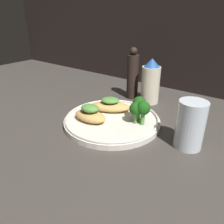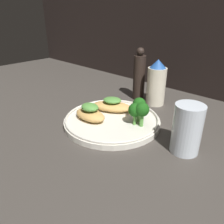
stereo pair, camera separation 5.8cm
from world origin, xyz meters
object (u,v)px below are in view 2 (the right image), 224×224
pepper_grinder (139,76)px  drinking_glass (187,129)px  plate (112,120)px  sauce_bottle (156,83)px  broccoli_bunch (139,109)px

pepper_grinder → drinking_glass: 31.71cm
plate → pepper_grinder: 21.56cm
sauce_bottle → drinking_glass: (19.27, -17.88, -1.49)cm
broccoli_bunch → sauce_bottle: (-6.08, 16.97, 1.22)cm
broccoli_bunch → pepper_grinder: size_ratio=0.38×
plate → drinking_glass: (19.99, 1.61, 4.43)cm
plate → drinking_glass: size_ratio=2.36×
pepper_grinder → drinking_glass: (26.08, -17.88, -2.50)cm
plate → pepper_grinder: (-6.09, 19.49, 6.92)cm
broccoli_bunch → pepper_grinder: (-12.88, 16.97, 2.23)cm
plate → pepper_grinder: size_ratio=1.49×
broccoli_bunch → pepper_grinder: pepper_grinder is taller
sauce_bottle → broccoli_bunch: bearing=-70.3°
plate → drinking_glass: bearing=4.6°
broccoli_bunch → drinking_glass: drinking_glass is taller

